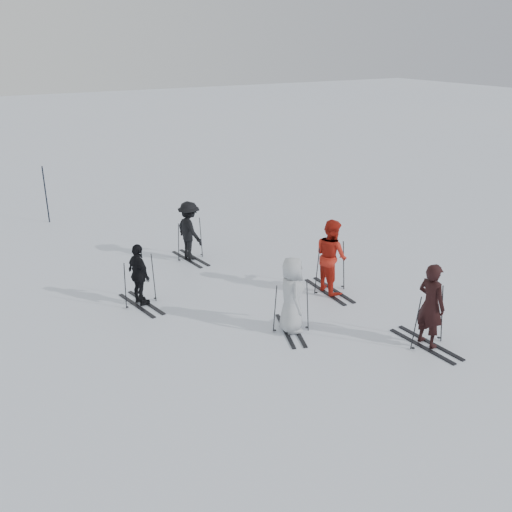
{
  "coord_description": "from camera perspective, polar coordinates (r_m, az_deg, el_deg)",
  "views": [
    {
      "loc": [
        -6.8,
        -10.86,
        6.3
      ],
      "look_at": [
        0.0,
        1.0,
        1.0
      ],
      "focal_mm": 40.0,
      "sensor_mm": 36.0,
      "label": 1
    }
  ],
  "objects": [
    {
      "name": "skier_uphill_far",
      "position": [
        17.02,
        -6.66,
        2.46
      ],
      "size": [
        0.78,
        1.2,
        1.75
      ],
      "primitive_type": "imported",
      "rotation": [
        0.0,
        0.0,
        1.69
      ],
      "color": "black",
      "rests_on": "ground"
    },
    {
      "name": "skis_uphill_left",
      "position": [
        14.36,
        -11.56,
        -2.46
      ],
      "size": [
        1.91,
        1.23,
        1.29
      ],
      "primitive_type": null,
      "rotation": [
        0.0,
        0.0,
        1.75
      ],
      "color": "black",
      "rests_on": "ground"
    },
    {
      "name": "piste_marker",
      "position": [
        21.68,
        -20.28,
        5.78
      ],
      "size": [
        0.06,
        0.06,
        2.05
      ],
      "primitive_type": "cylinder",
      "rotation": [
        0.0,
        0.0,
        -0.28
      ],
      "color": "black",
      "rests_on": "ground"
    },
    {
      "name": "skier_grey",
      "position": [
        12.76,
        3.59,
        -3.99
      ],
      "size": [
        0.81,
        1.0,
        1.76
      ],
      "primitive_type": "imported",
      "rotation": [
        0.0,
        0.0,
        1.24
      ],
      "color": "#ADB1B7",
      "rests_on": "ground"
    },
    {
      "name": "skis_grey",
      "position": [
        12.87,
        3.56,
        -5.07
      ],
      "size": [
        1.88,
        1.39,
        1.23
      ],
      "primitive_type": null,
      "rotation": [
        0.0,
        0.0,
        1.24
      ],
      "color": "black",
      "rests_on": "ground"
    },
    {
      "name": "skis_uphill_far",
      "position": [
        17.1,
        -6.63,
        1.68
      ],
      "size": [
        1.82,
        1.11,
        1.26
      ],
      "primitive_type": null,
      "rotation": [
        0.0,
        0.0,
        1.69
      ],
      "color": "black",
      "rests_on": "ground"
    },
    {
      "name": "ground",
      "position": [
        14.28,
        2.01,
        -5.01
      ],
      "size": [
        120.0,
        120.0,
        0.0
      ],
      "primitive_type": "plane",
      "color": "silver",
      "rests_on": "ground"
    },
    {
      "name": "skier_red",
      "position": [
        14.8,
        7.52,
        -0.09
      ],
      "size": [
        0.77,
        0.97,
        1.95
      ],
      "primitive_type": "imported",
      "rotation": [
        0.0,
        0.0,
        1.53
      ],
      "color": "#B42014",
      "rests_on": "ground"
    },
    {
      "name": "skis_red",
      "position": [
        14.91,
        7.46,
        -1.14
      ],
      "size": [
        1.9,
        1.05,
        1.36
      ],
      "primitive_type": null,
      "rotation": [
        0.0,
        0.0,
        1.53
      ],
      "color": "black",
      "rests_on": "ground"
    },
    {
      "name": "skier_uphill_left",
      "position": [
        14.3,
        -11.6,
        -1.94
      ],
      "size": [
        0.54,
        0.97,
        1.57
      ],
      "primitive_type": "imported",
      "rotation": [
        0.0,
        0.0,
        1.75
      ],
      "color": "black",
      "rests_on": "ground"
    },
    {
      "name": "skier_near_dark",
      "position": [
        12.68,
        17.07,
        -4.83
      ],
      "size": [
        0.49,
        0.71,
        1.87
      ],
      "primitive_type": "imported",
      "rotation": [
        0.0,
        0.0,
        1.63
      ],
      "color": "black",
      "rests_on": "ground"
    },
    {
      "name": "skis_near_dark",
      "position": [
        12.8,
        16.94,
        -5.91
      ],
      "size": [
        1.89,
        1.08,
        1.34
      ],
      "primitive_type": null,
      "rotation": [
        0.0,
        0.0,
        1.63
      ],
      "color": "black",
      "rests_on": "ground"
    }
  ]
}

